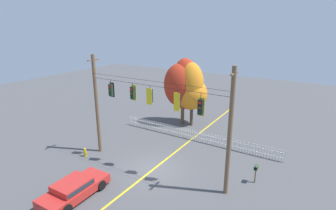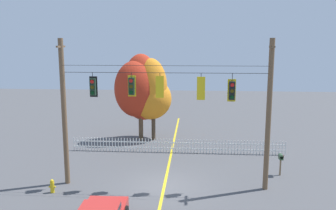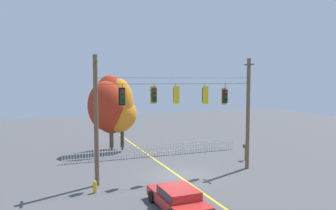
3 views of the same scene
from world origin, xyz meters
name	(u,v)px [view 3 (image 3 of 3)]	position (x,y,z in m)	size (l,w,h in m)	color
ground	(179,176)	(0.00, 0.00, 0.00)	(80.00, 80.00, 0.00)	#4C4C4F
lane_centerline_stripe	(179,176)	(0.00, 0.00, 0.00)	(0.16, 36.00, 0.01)	gold
signal_support_span	(179,116)	(0.00, 0.00, 4.17)	(11.42, 1.10, 8.18)	brown
traffic_signal_northbound_primary	(122,97)	(-3.89, 0.01, 5.57)	(0.43, 0.38, 1.36)	black
traffic_signal_southbound_primary	(154,95)	(-1.77, 0.01, 5.63)	(0.43, 0.38, 1.31)	black
traffic_signal_northbound_secondary	(176,95)	(-0.23, -0.01, 5.62)	(0.43, 0.38, 1.33)	black
traffic_signal_eastbound_side	(205,95)	(1.96, -0.01, 5.57)	(0.43, 0.38, 1.42)	black
traffic_signal_westbound_side	(225,96)	(3.60, 0.01, 5.44)	(0.43, 0.38, 1.52)	black
white_picket_fence	(155,150)	(0.43, 6.15, 0.51)	(15.51, 0.06, 1.01)	silver
autumn_maple_near_fence	(109,106)	(-2.88, 9.59, 4.18)	(3.71, 3.13, 7.05)	brown
autumn_maple_mid	(118,110)	(-1.97, 9.72, 3.81)	(3.57, 3.00, 6.71)	#473828
parked_car	(178,198)	(-2.32, -5.38, 0.61)	(2.11, 4.47, 1.15)	red
fire_hydrant	(95,187)	(-5.92, -1.34, 0.36)	(0.38, 0.22, 0.74)	gold
roadside_mailbox	(245,147)	(6.87, 2.15, 1.07)	(0.25, 0.44, 1.32)	brown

